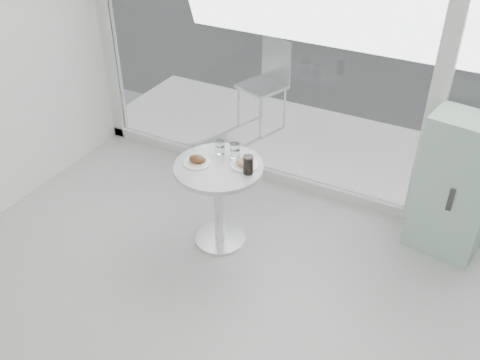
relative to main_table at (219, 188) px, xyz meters
The scene contains 10 objects.
storefront 1.70m from the main_table, 62.44° to the left, with size 5.00×0.14×3.00m.
main_table is the anchor object (origin of this frame).
patio_deck 2.03m from the main_table, 75.26° to the left, with size 5.60×1.60×0.05m, color silver.
mint_cabinet 1.90m from the main_table, 25.94° to the left, with size 0.62×0.46×1.22m.
patio_chair 2.08m from the main_table, 104.55° to the left, with size 0.57×0.57×1.02m.
plate_fritter 0.30m from the main_table, 163.73° to the right, with size 0.22×0.22×0.07m.
plate_donut 0.32m from the main_table, 29.09° to the left, with size 0.22×0.22×0.05m.
water_tumbler_a 0.33m from the main_table, 115.44° to the left, with size 0.07×0.07×0.12m.
water_tumbler_b 0.33m from the main_table, 71.19° to the left, with size 0.08×0.08×0.13m.
cola_glass 0.39m from the main_table, ahead, with size 0.08×0.08×0.15m.
Camera 1 is at (1.32, -1.17, 3.07)m, focal length 40.00 mm.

